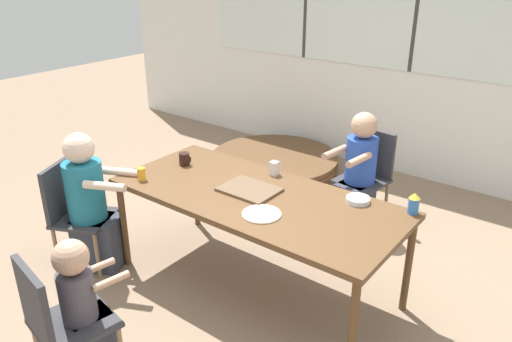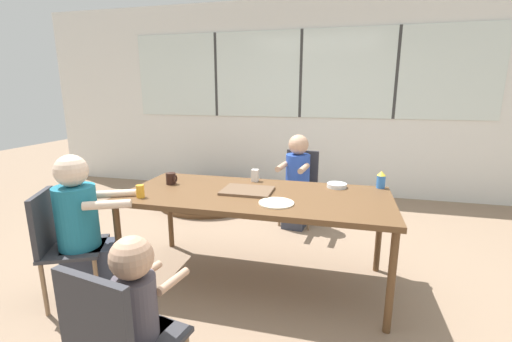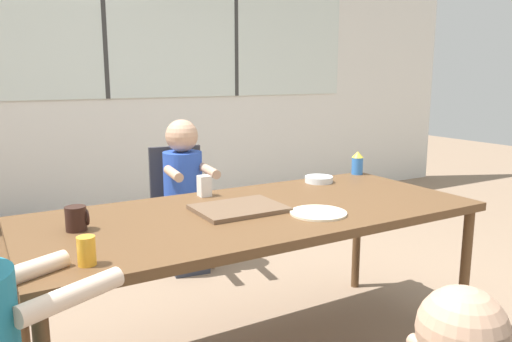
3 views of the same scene
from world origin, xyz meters
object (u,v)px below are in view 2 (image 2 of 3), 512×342
(chair_for_woman_green_shirt, at_px, (60,238))
(person_woman_green_shirt, at_px, (84,234))
(coffee_mug, at_px, (171,179))
(chair_for_toddler, at_px, (115,340))
(folded_table_stack, at_px, (209,195))
(milk_carton_small, at_px, (255,175))
(person_man_blue_shirt, at_px, (297,184))
(person_toddler, at_px, (141,327))
(juice_glass, at_px, (140,191))
(bowl_white_shallow, at_px, (337,185))
(chair_for_man_blue_shirt, at_px, (300,180))
(sippy_cup, at_px, (381,179))

(chair_for_woman_green_shirt, relative_size, person_woman_green_shirt, 0.76)
(coffee_mug, bearing_deg, chair_for_toddler, -71.28)
(person_woman_green_shirt, xyz_separation_m, folded_table_stack, (0.01, 2.38, -0.42))
(person_woman_green_shirt, bearing_deg, chair_for_woman_green_shirt, -90.00)
(person_woman_green_shirt, bearing_deg, milk_carton_small, 105.10)
(folded_table_stack, bearing_deg, chair_for_toddler, -74.83)
(person_man_blue_shirt, height_order, person_toddler, person_man_blue_shirt)
(juice_glass, bearing_deg, milk_carton_small, 42.92)
(chair_for_toddler, distance_m, bowl_white_shallow, 1.97)
(chair_for_woman_green_shirt, xyz_separation_m, folded_table_stack, (0.16, 2.45, -0.41))
(chair_for_woman_green_shirt, height_order, person_toddler, person_toddler)
(person_man_blue_shirt, distance_m, milk_carton_small, 1.00)
(person_man_blue_shirt, bearing_deg, person_toddler, 88.30)
(chair_for_man_blue_shirt, height_order, folded_table_stack, chair_for_man_blue_shirt)
(bowl_white_shallow, bearing_deg, person_toddler, -117.85)
(milk_carton_small, height_order, bowl_white_shallow, milk_carton_small)
(person_man_blue_shirt, xyz_separation_m, folded_table_stack, (-1.30, 0.57, -0.41))
(chair_for_man_blue_shirt, xyz_separation_m, folded_table_stack, (-1.32, 0.40, -0.41))
(chair_for_man_blue_shirt, bearing_deg, coffee_mug, 61.88)
(chair_for_woman_green_shirt, relative_size, chair_for_man_blue_shirt, 1.00)
(chair_for_toddler, height_order, juice_glass, juice_glass)
(chair_for_toddler, bearing_deg, chair_for_woman_green_shirt, 152.93)
(person_toddler, xyz_separation_m, juice_glass, (-0.58, 0.95, 0.34))
(person_woman_green_shirt, relative_size, person_man_blue_shirt, 1.04)
(chair_for_toddler, relative_size, milk_carton_small, 7.94)
(chair_for_man_blue_shirt, bearing_deg, chair_for_toddler, 88.30)
(chair_for_man_blue_shirt, distance_m, person_toddler, 2.73)
(chair_for_man_blue_shirt, bearing_deg, folded_table_stack, -9.93)
(person_toddler, distance_m, juice_glass, 1.17)
(person_toddler, bearing_deg, bowl_white_shallow, 72.62)
(juice_glass, distance_m, bowl_white_shallow, 1.56)
(chair_for_woman_green_shirt, height_order, person_man_blue_shirt, person_man_blue_shirt)
(chair_for_man_blue_shirt, distance_m, folded_table_stack, 1.44)
(chair_for_toddler, relative_size, juice_glass, 8.74)
(person_woman_green_shirt, height_order, milk_carton_small, person_woman_green_shirt)
(chair_for_man_blue_shirt, relative_size, bowl_white_shallow, 5.28)
(chair_for_woman_green_shirt, xyz_separation_m, person_woman_green_shirt, (0.15, 0.07, 0.02))
(person_woman_green_shirt, bearing_deg, person_man_blue_shirt, 118.77)
(chair_for_woman_green_shirt, bearing_deg, bowl_white_shallow, 90.95)
(chair_for_toddler, distance_m, juice_glass, 1.27)
(chair_for_toddler, distance_m, folded_table_stack, 3.40)
(bowl_white_shallow, bearing_deg, chair_for_toddler, -116.50)
(sippy_cup, height_order, folded_table_stack, sippy_cup)
(bowl_white_shallow, relative_size, folded_table_stack, 0.11)
(chair_for_woman_green_shirt, relative_size, chair_for_toddler, 1.00)
(chair_for_woman_green_shirt, height_order, chair_for_man_blue_shirt, same)
(chair_for_toddler, height_order, person_woman_green_shirt, person_woman_green_shirt)
(chair_for_toddler, height_order, person_man_blue_shirt, person_man_blue_shirt)
(chair_for_woman_green_shirt, xyz_separation_m, chair_for_man_blue_shirt, (1.48, 2.05, 0.00))
(coffee_mug, relative_size, juice_glass, 1.02)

